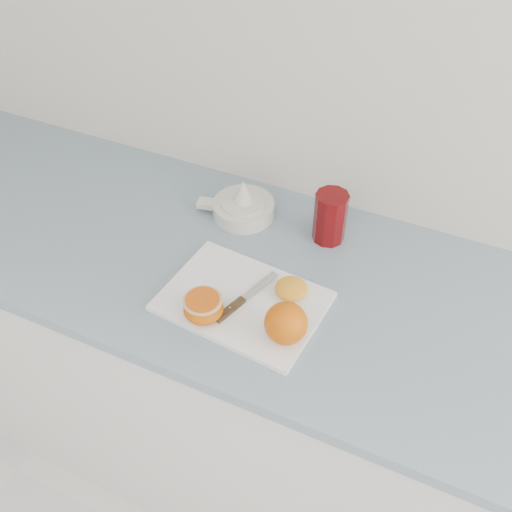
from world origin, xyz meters
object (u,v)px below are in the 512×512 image
Objects in this scene: citrus_juicer at (243,206)px; cutting_board at (243,301)px; half_orange at (203,307)px; red_tumbler at (330,219)px; counter at (245,376)px.

cutting_board is at bearing -64.32° from citrus_juicer.
red_tumbler is at bearing 67.22° from half_orange.
cutting_board is (0.05, -0.11, 0.45)m from counter.
counter is 18.61× the size of red_tumbler.
cutting_board is at bearing 54.42° from half_orange.
counter is 7.18× the size of cutting_board.
citrus_juicer is at bearing 102.58° from half_orange.
half_orange is at bearing -112.78° from red_tumbler.
citrus_juicer is 0.22m from red_tumbler.
red_tumbler is (0.09, 0.27, 0.05)m from cutting_board.
citrus_juicer reaches higher than counter.
red_tumbler is (0.15, 0.16, 0.50)m from counter.
citrus_juicer reaches higher than half_orange.
counter is 0.47m from cutting_board.
counter is 12.22× the size of citrus_juicer.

